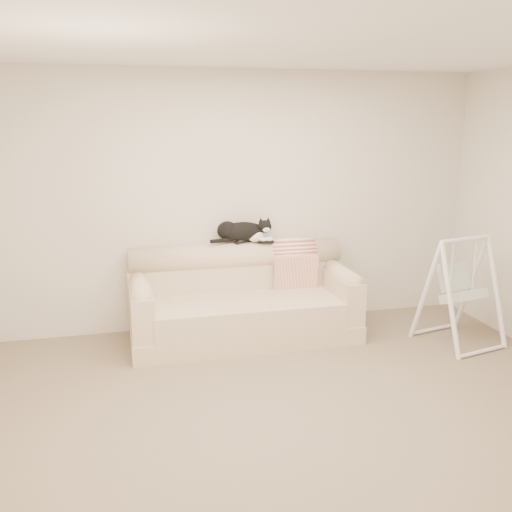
{
  "coord_description": "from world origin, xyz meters",
  "views": [
    {
      "loc": [
        -1.24,
        -3.65,
        2.12
      ],
      "look_at": [
        -0.02,
        1.27,
        0.9
      ],
      "focal_mm": 40.0,
      "sensor_mm": 36.0,
      "label": 1
    }
  ],
  "objects_px": {
    "remote_a": "(242,241)",
    "tuxedo_cat": "(243,231)",
    "remote_b": "(266,242)",
    "sofa": "(242,302)",
    "baby_swing": "(460,290)"
  },
  "relations": [
    {
      "from": "remote_a",
      "to": "tuxedo_cat",
      "type": "height_order",
      "value": "tuxedo_cat"
    },
    {
      "from": "remote_b",
      "to": "remote_a",
      "type": "bearing_deg",
      "value": 166.75
    },
    {
      "from": "sofa",
      "to": "tuxedo_cat",
      "type": "xyz_separation_m",
      "value": [
        0.06,
        0.25,
        0.66
      ]
    },
    {
      "from": "remote_a",
      "to": "sofa",
      "type": "bearing_deg",
      "value": -103.96
    },
    {
      "from": "tuxedo_cat",
      "to": "baby_swing",
      "type": "distance_m",
      "value": 2.19
    },
    {
      "from": "remote_b",
      "to": "tuxedo_cat",
      "type": "bearing_deg",
      "value": 166.22
    },
    {
      "from": "tuxedo_cat",
      "to": "remote_a",
      "type": "bearing_deg",
      "value": -149.65
    },
    {
      "from": "remote_a",
      "to": "remote_b",
      "type": "bearing_deg",
      "value": -13.25
    },
    {
      "from": "tuxedo_cat",
      "to": "baby_swing",
      "type": "xyz_separation_m",
      "value": [
        1.93,
        -0.92,
        -0.49
      ]
    },
    {
      "from": "remote_b",
      "to": "baby_swing",
      "type": "distance_m",
      "value": 1.95
    },
    {
      "from": "sofa",
      "to": "baby_swing",
      "type": "relative_size",
      "value": 2.09
    },
    {
      "from": "remote_a",
      "to": "remote_b",
      "type": "xyz_separation_m",
      "value": [
        0.23,
        -0.05,
        -0.0
      ]
    },
    {
      "from": "remote_a",
      "to": "tuxedo_cat",
      "type": "relative_size",
      "value": 0.29
    },
    {
      "from": "remote_a",
      "to": "baby_swing",
      "type": "bearing_deg",
      "value": -25.45
    },
    {
      "from": "baby_swing",
      "to": "sofa",
      "type": "bearing_deg",
      "value": 161.43
    }
  ]
}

